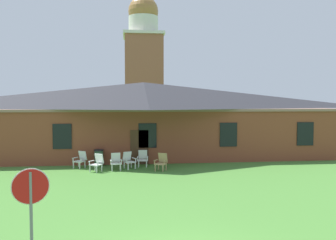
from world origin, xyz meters
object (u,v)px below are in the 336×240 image
lawn_chair_middle (129,160)px  lawn_chair_right_end (143,158)px  lawn_chair_far_side (162,162)px  stop_sign (31,199)px  trash_bin (99,158)px  lawn_chair_by_porch (81,159)px  lawn_chair_left_end (116,161)px  lawn_chair_near_door (97,162)px

lawn_chair_middle → lawn_chair_right_end: bearing=35.1°
lawn_chair_far_side → stop_sign: bearing=-109.1°
trash_bin → lawn_chair_by_porch: bearing=-155.7°
lawn_chair_middle → lawn_chair_right_end: same height
lawn_chair_by_porch → trash_bin: trash_bin is taller
stop_sign → lawn_chair_middle: (2.16, 12.24, -1.18)m
lawn_chair_left_end → lawn_chair_right_end: 1.82m
lawn_chair_by_porch → lawn_chair_far_side: bearing=-16.4°
lawn_chair_by_porch → lawn_chair_far_side: (4.58, -1.35, 0.00)m
lawn_chair_left_end → lawn_chair_middle: same height
lawn_chair_by_porch → lawn_chair_near_door: (1.05, -1.24, 0.00)m
lawn_chair_left_end → stop_sign: bearing=-97.0°
lawn_chair_near_door → trash_bin: (-0.05, 1.69, -0.00)m
stop_sign → lawn_chair_right_end: size_ratio=2.47×
lawn_chair_right_end → lawn_chair_far_side: same height
lawn_chair_left_end → lawn_chair_right_end: (1.53, 0.97, 0.00)m
lawn_chair_by_porch → lawn_chair_right_end: (3.59, 0.01, 0.00)m
lawn_chair_right_end → trash_bin: (-2.59, 0.44, -0.00)m
stop_sign → lawn_chair_right_end: 13.22m
lawn_chair_right_end → lawn_chair_far_side: bearing=-54.0°
lawn_chair_by_porch → lawn_chair_right_end: same height
stop_sign → lawn_chair_left_end: bearing=83.0°
stop_sign → trash_bin: stop_sign is taller
trash_bin → lawn_chair_left_end: bearing=-53.3°
lawn_chair_by_porch → lawn_chair_near_door: bearing=-49.7°
lawn_chair_by_porch → trash_bin: size_ratio=0.98×
stop_sign → lawn_chair_by_porch: 12.88m
trash_bin → lawn_chair_near_door: bearing=-88.3°
lawn_chair_middle → trash_bin: size_ratio=0.98×
lawn_chair_near_door → lawn_chair_far_side: (3.53, -0.11, 0.00)m
lawn_chair_left_end → lawn_chair_middle: (0.71, 0.39, 0.00)m
lawn_chair_near_door → lawn_chair_far_side: bearing=-1.8°
stop_sign → trash_bin: 13.32m
stop_sign → lawn_chair_left_end: (1.45, 11.85, -1.18)m
lawn_chair_near_door → lawn_chair_left_end: (1.00, 0.28, 0.00)m
lawn_chair_by_porch → trash_bin: 1.10m
lawn_chair_near_door → lawn_chair_middle: (1.71, 0.67, 0.00)m
lawn_chair_near_door → lawn_chair_right_end: same height
lawn_chair_left_end → lawn_chair_middle: 0.81m
stop_sign → lawn_chair_by_porch: stop_sign is taller
lawn_chair_far_side → trash_bin: size_ratio=0.98×
lawn_chair_middle → lawn_chair_far_side: 1.98m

